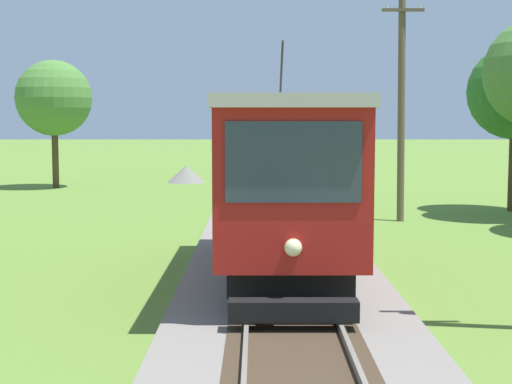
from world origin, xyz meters
TOP-DOWN VIEW (x-y plane):
  - red_tram at (0.00, 19.31)m, footprint 2.60×8.54m
  - freight_car at (0.00, 45.79)m, footprint 2.40×5.20m
  - utility_pole_mid at (4.30, 29.04)m, footprint 1.40×0.64m
  - gravel_pile at (-4.35, 44.14)m, footprint 2.09×2.09m
  - tree_right_far at (-10.59, 41.05)m, footprint 3.75×3.75m

SIDE VIEW (x-z plane):
  - gravel_pile at x=-4.35m, z-range 0.00..0.92m
  - freight_car at x=0.00m, z-range 0.40..2.71m
  - red_tram at x=0.00m, z-range -0.20..4.59m
  - utility_pole_mid at x=4.30m, z-range 0.10..8.08m
  - tree_right_far at x=-10.59m, z-range 1.28..7.61m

